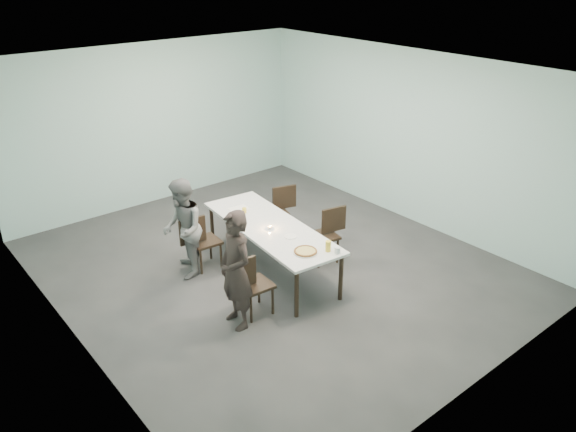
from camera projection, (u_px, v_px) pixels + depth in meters
ground at (273, 267)px, 8.68m from camera, size 7.00×7.00×0.00m
room_shell at (271, 141)px, 7.83m from camera, size 6.02×7.02×3.01m
table at (271, 229)px, 8.30m from camera, size 1.15×2.68×0.75m
chair_near_left at (249, 282)px, 7.33m from camera, size 0.62×0.45×0.87m
chair_far_left at (200, 239)px, 8.45m from camera, size 0.63×0.45×0.87m
chair_near_right at (327, 231)px, 8.69m from camera, size 0.64×0.49×0.87m
chair_far_right at (278, 207)px, 9.49m from camera, size 0.65×0.52×0.87m
diner_near at (236, 270)px, 7.01m from camera, size 0.43×0.61×1.60m
diner_far at (183, 229)px, 8.18m from camera, size 0.84×0.91×1.51m
pizza at (306, 251)px, 7.53m from camera, size 0.34×0.34×0.04m
side_plate at (290, 236)px, 7.96m from camera, size 0.18×0.18×0.01m
beer_glass at (328, 246)px, 7.54m from camera, size 0.08×0.08×0.15m
water_tumbler at (337, 250)px, 7.50m from camera, size 0.08×0.08×0.09m
tealight at (270, 228)px, 8.17m from camera, size 0.06×0.06×0.05m
amber_tumbler at (244, 210)px, 8.68m from camera, size 0.07×0.07×0.08m
menu at (239, 209)px, 8.83m from camera, size 0.32×0.25×0.01m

